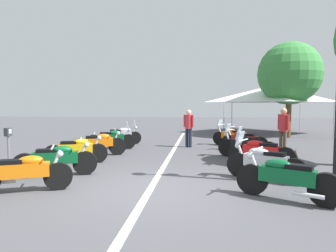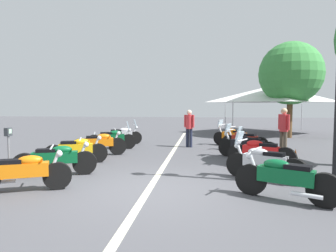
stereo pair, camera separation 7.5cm
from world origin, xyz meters
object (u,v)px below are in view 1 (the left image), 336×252
at_px(bystander_0, 189,125).
at_px(event_tent, 271,94).
at_px(parking_meter, 8,143).
at_px(motorcycle_right_row_1, 264,162).
at_px(motorcycle_right_row_4, 244,140).
at_px(motorcycle_right_row_5, 233,136).
at_px(motorcycle_right_row_3, 246,145).
at_px(motorcycle_right_row_0, 286,178).
at_px(motorcycle_left_row_2, 77,150).
at_px(motorcycle_left_row_1, 56,159).
at_px(motorcycle_left_row_5, 121,135).
at_px(traffic_cone_1, 295,160).
at_px(motorcycle_left_row_3, 99,143).
at_px(roadside_tree_1, 290,74).
at_px(motorcycle_left_row_0, 23,172).
at_px(motorcycle_left_row_4, 112,138).
at_px(motorcycle_right_row_2, 260,152).
at_px(bystander_1, 283,127).

bearing_deg(bystander_0, event_tent, 174.26).
height_order(parking_meter, bystander_0, bystander_0).
height_order(motorcycle_right_row_1, motorcycle_right_row_4, motorcycle_right_row_1).
bearing_deg(motorcycle_right_row_5, motorcycle_right_row_4, 132.79).
distance_m(motorcycle_right_row_3, motorcycle_right_row_4, 1.61).
xyz_separation_m(motorcycle_right_row_0, event_tent, (14.45, -2.99, 2.19)).
height_order(motorcycle_left_row_2, motorcycle_right_row_0, motorcycle_right_row_0).
relative_size(motorcycle_left_row_1, motorcycle_left_row_5, 1.05).
xyz_separation_m(motorcycle_left_row_2, motorcycle_left_row_5, (4.69, -0.18, 0.01)).
bearing_deg(traffic_cone_1, parking_meter, 101.77).
relative_size(motorcycle_left_row_3, roadside_tree_1, 0.35).
bearing_deg(motorcycle_left_row_1, motorcycle_left_row_0, -110.06).
bearing_deg(roadside_tree_1, motorcycle_right_row_0, 163.94).
height_order(motorcycle_left_row_1, motorcycle_right_row_4, motorcycle_right_row_4).
height_order(motorcycle_left_row_5, motorcycle_right_row_0, motorcycle_left_row_5).
xyz_separation_m(motorcycle_left_row_0, motorcycle_left_row_2, (3.19, 0.19, 0.00)).
height_order(motorcycle_left_row_2, motorcycle_left_row_4, motorcycle_left_row_4).
bearing_deg(motorcycle_left_row_5, roadside_tree_1, 4.03).
bearing_deg(bystander_0, traffic_cone_1, 67.74).
height_order(motorcycle_right_row_2, traffic_cone_1, motorcycle_right_row_2).
xyz_separation_m(motorcycle_left_row_0, motorcycle_right_row_4, (6.36, -5.58, 0.01)).
xyz_separation_m(parking_meter, traffic_cone_1, (1.64, -7.89, -0.61)).
xyz_separation_m(motorcycle_right_row_1, parking_meter, (-0.26, 6.70, 0.43)).
xyz_separation_m(motorcycle_right_row_0, bystander_1, (5.73, -1.48, 0.59)).
height_order(motorcycle_right_row_0, bystander_0, bystander_0).
relative_size(motorcycle_right_row_0, event_tent, 0.29).
bearing_deg(motorcycle_left_row_2, motorcycle_right_row_1, -35.21).
bearing_deg(motorcycle_left_row_4, motorcycle_left_row_0, -106.70).
bearing_deg(motorcycle_left_row_5, motorcycle_right_row_1, -69.11).
bearing_deg(motorcycle_right_row_0, bystander_1, -75.70).
distance_m(motorcycle_right_row_1, motorcycle_right_row_3, 3.12).
xyz_separation_m(motorcycle_right_row_3, traffic_cone_1, (-1.74, -1.16, -0.18)).
distance_m(motorcycle_left_row_3, motorcycle_right_row_2, 5.78).
relative_size(motorcycle_left_row_3, event_tent, 0.31).
height_order(motorcycle_left_row_1, motorcycle_left_row_4, motorcycle_left_row_4).
relative_size(motorcycle_left_row_0, motorcycle_left_row_2, 1.01).
xyz_separation_m(motorcycle_right_row_2, bystander_1, (2.62, -1.37, 0.58)).
bearing_deg(motorcycle_left_row_0, bystander_1, 16.17).
height_order(motorcycle_left_row_3, event_tent, event_tent).
bearing_deg(motorcycle_right_row_5, bystander_0, 48.58).
xyz_separation_m(motorcycle_left_row_3, bystander_0, (2.63, -3.25, 0.53)).
distance_m(motorcycle_left_row_5, bystander_0, 3.38).
xyz_separation_m(motorcycle_right_row_1, motorcycle_right_row_3, (3.12, -0.02, 0.00)).
distance_m(motorcycle_right_row_1, motorcycle_right_row_4, 4.72).
height_order(motorcycle_left_row_1, motorcycle_right_row_2, motorcycle_right_row_2).
relative_size(motorcycle_left_row_0, motorcycle_right_row_0, 1.05).
bearing_deg(motorcycle_left_row_2, motorcycle_right_row_4, 9.02).
xyz_separation_m(motorcycle_right_row_4, event_tent, (8.16, -2.91, 2.19)).
relative_size(motorcycle_right_row_0, motorcycle_right_row_3, 0.94).
distance_m(motorcycle_right_row_0, motorcycle_right_row_5, 7.83).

